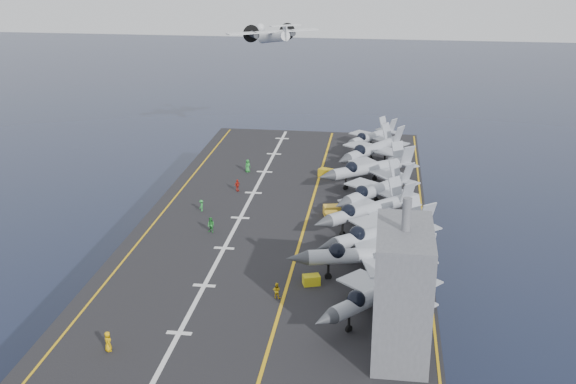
# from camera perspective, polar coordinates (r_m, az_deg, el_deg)

# --- Properties ---
(ground) EXTENTS (500.00, 500.00, 0.00)m
(ground) POSITION_cam_1_polar(r_m,az_deg,el_deg) (101.29, -0.31, -7.70)
(ground) COLOR #142135
(ground) RESTS_ON ground
(hull) EXTENTS (36.00, 90.00, 10.00)m
(hull) POSITION_cam_1_polar(r_m,az_deg,el_deg) (99.06, -0.31, -5.14)
(hull) COLOR #56595E
(hull) RESTS_ON ground
(flight_deck) EXTENTS (38.00, 92.00, 0.40)m
(flight_deck) POSITION_cam_1_polar(r_m,az_deg,el_deg) (96.97, -0.32, -2.35)
(flight_deck) COLOR black
(flight_deck) RESTS_ON hull
(foul_line) EXTENTS (0.35, 90.00, 0.02)m
(foul_line) POSITION_cam_1_polar(r_m,az_deg,el_deg) (96.55, 1.45, -2.32)
(foul_line) COLOR gold
(foul_line) RESTS_ON flight_deck
(landing_centerline) EXTENTS (0.50, 90.00, 0.02)m
(landing_centerline) POSITION_cam_1_polar(r_m,az_deg,el_deg) (97.85, -3.80, -2.05)
(landing_centerline) COLOR silver
(landing_centerline) RESTS_ON flight_deck
(deck_edge_port) EXTENTS (0.25, 90.00, 0.02)m
(deck_edge_port) POSITION_cam_1_polar(r_m,az_deg,el_deg) (100.53, -9.96, -1.71)
(deck_edge_port) COLOR gold
(deck_edge_port) RESTS_ON flight_deck
(deck_edge_stbd) EXTENTS (0.25, 90.00, 0.02)m
(deck_edge_stbd) POSITION_cam_1_polar(r_m,az_deg,el_deg) (96.24, 10.67, -2.76)
(deck_edge_stbd) COLOR gold
(deck_edge_stbd) RESTS_ON flight_deck
(island_superstructure) EXTENTS (5.00, 10.00, 15.00)m
(island_superstructure) POSITION_cam_1_polar(r_m,az_deg,el_deg) (65.67, 9.07, -6.63)
(island_superstructure) COLOR #56595E
(island_superstructure) RESTS_ON flight_deck
(fighter_jet_1) EXTENTS (18.18, 18.73, 5.45)m
(fighter_jet_1) POSITION_cam_1_polar(r_m,az_deg,el_deg) (73.04, 7.28, -7.86)
(fighter_jet_1) COLOR #929AA3
(fighter_jet_1) RESTS_ON flight_deck
(fighter_jet_2) EXTENTS (18.56, 14.53, 5.71)m
(fighter_jet_2) POSITION_cam_1_polar(r_m,az_deg,el_deg) (80.84, 6.44, -4.86)
(fighter_jet_2) COLOR #9AA5AC
(fighter_jet_2) RESTS_ON flight_deck
(fighter_jet_3) EXTENTS (19.62, 18.81, 5.69)m
(fighter_jet_3) POSITION_cam_1_polar(r_m,az_deg,el_deg) (86.90, 7.42, -3.09)
(fighter_jet_3) COLOR #9299A1
(fighter_jet_3) RESTS_ON flight_deck
(fighter_jet_4) EXTENTS (18.78, 18.58, 5.51)m
(fighter_jet_4) POSITION_cam_1_polar(r_m,az_deg,el_deg) (93.93, 6.42, -1.31)
(fighter_jet_4) COLOR #A2AAB3
(fighter_jet_4) RESTS_ON flight_deck
(fighter_jet_5) EXTENTS (17.69, 18.83, 5.44)m
(fighter_jet_5) POSITION_cam_1_polar(r_m,az_deg,el_deg) (101.27, 7.05, 0.25)
(fighter_jet_5) COLOR gray
(fighter_jet_5) RESTS_ON flight_deck
(fighter_jet_6) EXTENTS (19.58, 18.44, 5.66)m
(fighter_jet_6) POSITION_cam_1_polar(r_m,az_deg,el_deg) (110.21, 6.59, 1.97)
(fighter_jet_6) COLOR #8E949D
(fighter_jet_6) RESTS_ON flight_deck
(fighter_jet_7) EXTENTS (18.06, 19.62, 5.67)m
(fighter_jet_7) POSITION_cam_1_polar(r_m,az_deg,el_deg) (119.87, 6.70, 3.45)
(fighter_jet_7) COLOR gray
(fighter_jet_7) RESTS_ON flight_deck
(fighter_jet_8) EXTENTS (15.23, 16.40, 4.74)m
(fighter_jet_8) POSITION_cam_1_polar(r_m,az_deg,el_deg) (129.05, 6.63, 4.43)
(fighter_jet_8) COLOR #9CA7AE
(fighter_jet_8) RESTS_ON flight_deck
(tow_cart_a) EXTENTS (2.12, 1.72, 1.10)m
(tow_cart_a) POSITION_cam_1_polar(r_m,az_deg,el_deg) (79.69, 1.86, -6.96)
(tow_cart_a) COLOR gold
(tow_cart_a) RESTS_ON flight_deck
(tow_cart_b) EXTENTS (2.57, 1.99, 1.36)m
(tow_cart_b) POSITION_cam_1_polar(r_m,az_deg,el_deg) (98.62, 3.49, -1.45)
(tow_cart_b) COLOR gold
(tow_cart_b) RESTS_ON flight_deck
(tow_cart_c) EXTENTS (2.48, 2.06, 1.27)m
(tow_cart_c) POSITION_cam_1_polar(r_m,az_deg,el_deg) (114.01, 3.00, 1.53)
(tow_cart_c) COLOR gold
(tow_cart_c) RESTS_ON flight_deck
(crew_0) EXTENTS (1.31, 1.43, 1.98)m
(crew_0) POSITION_cam_1_polar(r_m,az_deg,el_deg) (69.83, -14.05, -11.38)
(crew_0) COLOR #D89F09
(crew_0) RESTS_ON flight_deck
(crew_2) EXTENTS (1.45, 1.26, 2.04)m
(crew_2) POSITION_cam_1_polar(r_m,az_deg,el_deg) (93.18, -6.11, -2.62)
(crew_2) COLOR #268C33
(crew_2) RESTS_ON flight_deck
(crew_3) EXTENTS (0.75, 1.04, 1.64)m
(crew_3) POSITION_cam_1_polar(r_m,az_deg,el_deg) (100.44, -6.87, -1.07)
(crew_3) COLOR green
(crew_3) RESTS_ON flight_deck
(crew_4) EXTENTS (1.22, 1.31, 1.82)m
(crew_4) POSITION_cam_1_polar(r_m,az_deg,el_deg) (107.62, -4.03, 0.53)
(crew_4) COLOR red
(crew_4) RESTS_ON flight_deck
(crew_5) EXTENTS (1.42, 1.49, 2.07)m
(crew_5) POSITION_cam_1_polar(r_m,az_deg,el_deg) (116.15, -3.20, 2.09)
(crew_5) COLOR #268C33
(crew_5) RESTS_ON flight_deck
(crew_7) EXTENTS (1.19, 0.92, 1.77)m
(crew_7) POSITION_cam_1_polar(r_m,az_deg,el_deg) (76.77, -0.91, -7.78)
(crew_7) COLOR yellow
(crew_7) RESTS_ON flight_deck
(transport_plane) EXTENTS (23.66, 21.64, 4.63)m
(transport_plane) POSITION_cam_1_polar(r_m,az_deg,el_deg) (149.60, -1.16, 12.12)
(transport_plane) COLOR silver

